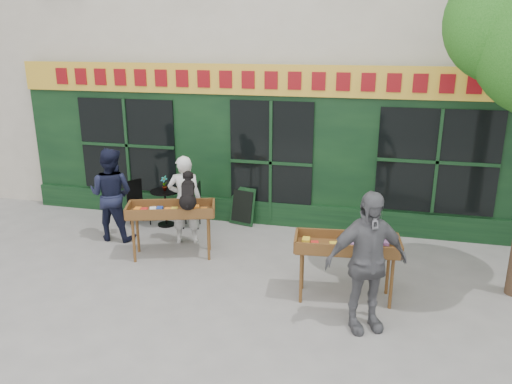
# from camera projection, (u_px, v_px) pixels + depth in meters

# --- Properties ---
(ground) EXTENTS (80.00, 80.00, 0.00)m
(ground) POSITION_uv_depth(u_px,v_px,m) (241.00, 272.00, 8.43)
(ground) COLOR slate
(ground) RESTS_ON ground
(book_cart_center) EXTENTS (1.62, 1.05, 0.99)m
(book_cart_center) POSITION_uv_depth(u_px,v_px,m) (171.00, 213.00, 8.81)
(book_cart_center) COLOR brown
(book_cart_center) RESTS_ON ground
(dog) EXTENTS (0.51, 0.68, 0.60)m
(dog) POSITION_uv_depth(u_px,v_px,m) (188.00, 190.00, 8.55)
(dog) COLOR black
(dog) RESTS_ON book_cart_center
(woman) EXTENTS (0.72, 0.58, 1.72)m
(woman) POSITION_uv_depth(u_px,v_px,m) (185.00, 200.00, 9.40)
(woman) COLOR silver
(woman) RESTS_ON ground
(book_cart_right) EXTENTS (1.56, 0.78, 0.99)m
(book_cart_right) POSITION_uv_depth(u_px,v_px,m) (347.00, 248.00, 7.35)
(book_cart_right) COLOR brown
(book_cart_right) RESTS_ON ground
(man_right) EXTENTS (1.23, 0.93, 1.94)m
(man_right) POSITION_uv_depth(u_px,v_px,m) (366.00, 262.00, 6.54)
(man_right) COLOR #535358
(man_right) RESTS_ON ground
(bistro_table) EXTENTS (0.60, 0.60, 0.76)m
(bistro_table) POSITION_uv_depth(u_px,v_px,m) (165.00, 201.00, 10.37)
(bistro_table) COLOR black
(bistro_table) RESTS_ON ground
(bistro_chair_left) EXTENTS (0.50, 0.50, 0.95)m
(bistro_chair_left) POSITION_uv_depth(u_px,v_px,m) (137.00, 199.00, 10.46)
(bistro_chair_left) COLOR black
(bistro_chair_left) RESTS_ON ground
(bistro_chair_right) EXTENTS (0.43, 0.43, 0.95)m
(bistro_chair_right) POSITION_uv_depth(u_px,v_px,m) (195.00, 201.00, 10.28)
(bistro_chair_right) COLOR black
(bistro_chair_right) RESTS_ON ground
(potted_plant) EXTENTS (0.19, 0.16, 0.31)m
(potted_plant) POSITION_uv_depth(u_px,v_px,m) (164.00, 183.00, 10.26)
(potted_plant) COLOR gray
(potted_plant) RESTS_ON bistro_table
(man_left) EXTENTS (0.91, 0.72, 1.81)m
(man_left) POSITION_uv_depth(u_px,v_px,m) (111.00, 194.00, 9.59)
(man_left) COLOR black
(man_left) RESTS_ON ground
(chalkboard) EXTENTS (0.59, 0.32, 0.79)m
(chalkboard) POSITION_uv_depth(u_px,v_px,m) (242.00, 206.00, 10.47)
(chalkboard) COLOR black
(chalkboard) RESTS_ON ground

